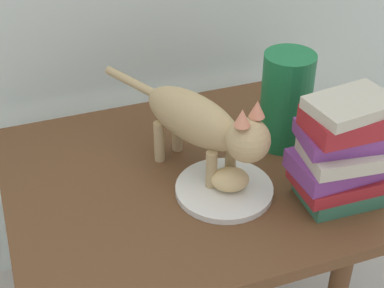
% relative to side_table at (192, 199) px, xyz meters
% --- Properties ---
extents(side_table, '(0.81, 0.67, 0.57)m').
position_rel_side_table_xyz_m(side_table, '(0.00, 0.00, 0.00)').
color(side_table, brown).
rests_on(side_table, ground).
extents(plate, '(0.21, 0.21, 0.01)m').
position_rel_side_table_xyz_m(plate, '(0.04, -0.08, 0.08)').
color(plate, silver).
rests_on(plate, side_table).
extents(bread_roll, '(0.09, 0.08, 0.05)m').
position_rel_side_table_xyz_m(bread_roll, '(0.05, -0.09, 0.11)').
color(bread_roll, '#E0BC7A').
rests_on(bread_roll, plate).
extents(cat, '(0.24, 0.44, 0.23)m').
position_rel_side_table_xyz_m(cat, '(0.02, -0.01, 0.21)').
color(cat, tan).
rests_on(cat, side_table).
extents(book_stack, '(0.19, 0.16, 0.24)m').
position_rel_side_table_xyz_m(book_stack, '(0.25, -0.18, 0.19)').
color(book_stack, '#336B4C').
rests_on(book_stack, side_table).
extents(green_vase, '(0.12, 0.12, 0.23)m').
position_rel_side_table_xyz_m(green_vase, '(0.24, 0.04, 0.19)').
color(green_vase, '#196B38').
rests_on(green_vase, side_table).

